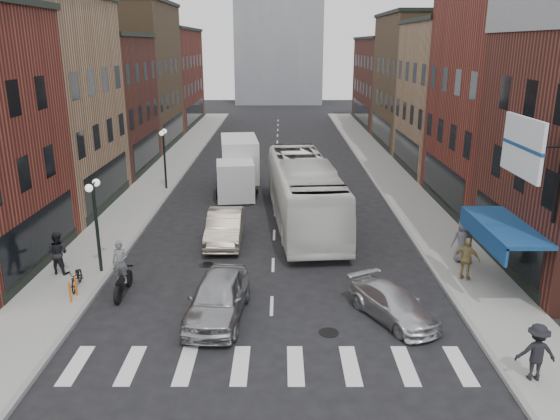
# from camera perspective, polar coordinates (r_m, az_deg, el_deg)

# --- Properties ---
(ground) EXTENTS (160.00, 160.00, 0.00)m
(ground) POSITION_cam_1_polar(r_m,az_deg,el_deg) (20.12, -0.92, -11.28)
(ground) COLOR black
(ground) RESTS_ON ground
(sidewalk_left) EXTENTS (3.00, 74.00, 0.15)m
(sidewalk_left) POSITION_cam_1_polar(r_m,az_deg,el_deg) (41.77, -12.17, 3.54)
(sidewalk_left) COLOR gray
(sidewalk_left) RESTS_ON ground
(sidewalk_right) EXTENTS (3.00, 74.00, 0.15)m
(sidewalk_right) POSITION_cam_1_polar(r_m,az_deg,el_deg) (41.63, 11.40, 3.54)
(sidewalk_right) COLOR gray
(sidewalk_right) RESTS_ON ground
(curb_left) EXTENTS (0.20, 74.00, 0.16)m
(curb_left) POSITION_cam_1_polar(r_m,az_deg,el_deg) (41.49, -10.14, 3.46)
(curb_left) COLOR gray
(curb_left) RESTS_ON ground
(curb_right) EXTENTS (0.20, 74.00, 0.16)m
(curb_right) POSITION_cam_1_polar(r_m,az_deg,el_deg) (41.38, 9.35, 3.46)
(curb_right) COLOR gray
(curb_right) RESTS_ON ground
(crosswalk_stripes) EXTENTS (12.00, 2.20, 0.01)m
(crosswalk_stripes) POSITION_cam_1_polar(r_m,az_deg,el_deg) (17.53, -1.09, -15.93)
(crosswalk_stripes) COLOR silver
(crosswalk_stripes) RESTS_ON ground
(bldg_left_mid_a) EXTENTS (10.30, 10.20, 12.30)m
(bldg_left_mid_a) POSITION_cam_1_polar(r_m,az_deg,el_deg) (35.39, -26.02, 9.84)
(bldg_left_mid_a) COLOR #946F52
(bldg_left_mid_a) RESTS_ON ground
(bldg_left_mid_b) EXTENTS (10.30, 10.20, 10.30)m
(bldg_left_mid_b) POSITION_cam_1_polar(r_m,az_deg,el_deg) (44.66, -20.36, 10.34)
(bldg_left_mid_b) COLOR #4D231B
(bldg_left_mid_b) RESTS_ON ground
(bldg_left_far_a) EXTENTS (10.30, 12.20, 13.30)m
(bldg_left_far_a) POSITION_cam_1_polar(r_m,az_deg,el_deg) (54.97, -16.58, 13.33)
(bldg_left_far_a) COLOR brown
(bldg_left_far_a) RESTS_ON ground
(bldg_left_far_b) EXTENTS (10.30, 16.20, 11.30)m
(bldg_left_far_b) POSITION_cam_1_polar(r_m,az_deg,el_deg) (68.56, -13.21, 13.33)
(bldg_left_far_b) COLOR maroon
(bldg_left_far_b) RESTS_ON ground
(bldg_right_mid_a) EXTENTS (10.30, 10.20, 14.30)m
(bldg_right_mid_a) POSITION_cam_1_polar(r_m,az_deg,el_deg) (35.01, 25.36, 11.52)
(bldg_right_mid_a) COLOR maroon
(bldg_right_mid_a) RESTS_ON ground
(bldg_right_mid_b) EXTENTS (10.30, 10.20, 11.30)m
(bldg_right_mid_b) POSITION_cam_1_polar(r_m,az_deg,el_deg) (44.38, 19.73, 11.02)
(bldg_right_mid_b) COLOR #946F52
(bldg_right_mid_b) RESTS_ON ground
(bldg_right_far_a) EXTENTS (10.30, 12.20, 12.30)m
(bldg_right_far_a) POSITION_cam_1_polar(r_m,az_deg,el_deg) (54.81, 15.99, 12.84)
(bldg_right_far_a) COLOR brown
(bldg_right_far_a) RESTS_ON ground
(bldg_right_far_b) EXTENTS (10.30, 16.20, 10.30)m
(bldg_right_far_b) POSITION_cam_1_polar(r_m,az_deg,el_deg) (68.44, 12.76, 12.93)
(bldg_right_far_b) COLOR #4D231B
(bldg_right_far_b) RESTS_ON ground
(awning_blue) EXTENTS (1.80, 5.00, 0.78)m
(awning_blue) POSITION_cam_1_polar(r_m,az_deg,el_deg) (23.02, 21.98, -1.73)
(awning_blue) COLOR navy
(awning_blue) RESTS_ON ground
(billboard_sign) EXTENTS (1.52, 3.00, 3.70)m
(billboard_sign) POSITION_cam_1_polar(r_m,az_deg,el_deg) (20.28, 24.20, 5.87)
(billboard_sign) COLOR black
(billboard_sign) RESTS_ON ground
(streetlamp_near) EXTENTS (0.32, 1.22, 4.11)m
(streetlamp_near) POSITION_cam_1_polar(r_m,az_deg,el_deg) (23.98, -18.76, 0.05)
(streetlamp_near) COLOR black
(streetlamp_near) RESTS_ON ground
(streetlamp_far) EXTENTS (0.32, 1.22, 4.11)m
(streetlamp_far) POSITION_cam_1_polar(r_m,az_deg,el_deg) (37.13, -12.03, 6.37)
(streetlamp_far) COLOR black
(streetlamp_far) RESTS_ON ground
(bike_rack) EXTENTS (0.08, 0.68, 0.80)m
(bike_rack) POSITION_cam_1_polar(r_m,az_deg,el_deg) (22.48, -20.82, -7.74)
(bike_rack) COLOR #D8590C
(bike_rack) RESTS_ON sidewalk_left
(box_truck) EXTENTS (2.94, 7.99, 3.38)m
(box_truck) POSITION_cam_1_polar(r_m,az_deg,el_deg) (36.78, -4.37, 4.62)
(box_truck) COLOR silver
(box_truck) RESTS_ON ground
(motorcycle_rider) EXTENTS (0.64, 2.24, 2.29)m
(motorcycle_rider) POSITION_cam_1_polar(r_m,az_deg,el_deg) (22.26, -16.24, -6.06)
(motorcycle_rider) COLOR black
(motorcycle_rider) RESTS_ON ground
(transit_bus) EXTENTS (4.09, 13.07, 3.58)m
(transit_bus) POSITION_cam_1_polar(r_m,az_deg,el_deg) (29.71, 2.49, 1.89)
(transit_bus) COLOR white
(transit_bus) RESTS_ON ground
(sedan_left_near) EXTENTS (2.29, 4.86, 1.61)m
(sedan_left_near) POSITION_cam_1_polar(r_m,az_deg,el_deg) (19.94, -6.52, -9.07)
(sedan_left_near) COLOR #A5A5AA
(sedan_left_near) RESTS_ON ground
(sedan_left_far) EXTENTS (1.75, 4.84, 1.58)m
(sedan_left_far) POSITION_cam_1_polar(r_m,az_deg,el_deg) (27.26, -5.79, -1.78)
(sedan_left_far) COLOR beige
(sedan_left_far) RESTS_ON ground
(curb_car) EXTENTS (3.27, 4.31, 1.16)m
(curb_car) POSITION_cam_1_polar(r_m,az_deg,el_deg) (20.25, 11.78, -9.61)
(curb_car) COLOR silver
(curb_car) RESTS_ON ground
(parked_bicycle) EXTENTS (0.81, 1.72, 0.87)m
(parked_bicycle) POSITION_cam_1_polar(r_m,az_deg,el_deg) (23.39, -20.47, -6.62)
(parked_bicycle) COLOR black
(parked_bicycle) RESTS_ON sidewalk_left
(ped_left_solo) EXTENTS (0.99, 0.70, 1.85)m
(ped_left_solo) POSITION_cam_1_polar(r_m,az_deg,el_deg) (24.92, -22.21, -4.15)
(ped_left_solo) COLOR black
(ped_left_solo) RESTS_ON sidewalk_left
(ped_right_a) EXTENTS (1.16, 0.63, 1.75)m
(ped_right_a) POSITION_cam_1_polar(r_m,az_deg,el_deg) (17.83, 25.21, -13.28)
(ped_right_a) COLOR black
(ped_right_a) RESTS_ON sidewalk_right
(ped_right_b) EXTENTS (1.18, 0.98, 1.80)m
(ped_right_b) POSITION_cam_1_polar(r_m,az_deg,el_deg) (23.77, 18.92, -4.87)
(ped_right_b) COLOR #98814D
(ped_right_b) RESTS_ON sidewalk_right
(ped_right_c) EXTENTS (0.99, 0.67, 1.97)m
(ped_right_c) POSITION_cam_1_polar(r_m,az_deg,el_deg) (25.61, 18.55, -3.05)
(ped_right_c) COLOR slate
(ped_right_c) RESTS_ON sidewalk_right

